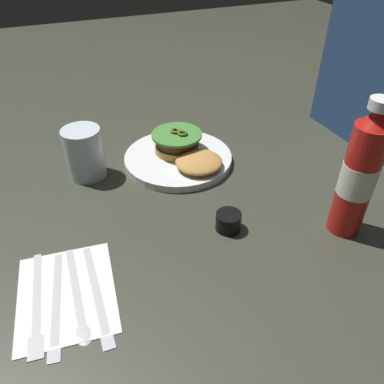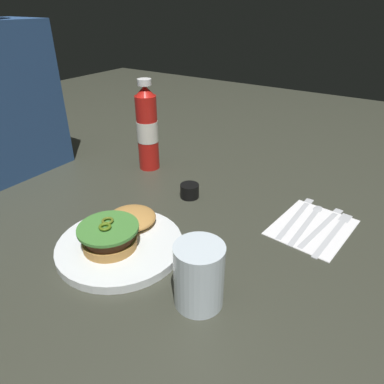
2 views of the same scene
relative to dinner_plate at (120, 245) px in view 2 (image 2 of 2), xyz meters
name	(u,v)px [view 2 (image 2 of 2)]	position (x,y,z in m)	size (l,w,h in m)	color
ground_plane	(150,240)	(0.06, -0.03, -0.01)	(3.00, 3.00, 0.00)	#35362B
dinner_plate	(120,245)	(0.00, 0.00, 0.00)	(0.25, 0.25, 0.02)	white
burger_sandwich	(118,229)	(0.01, 0.01, 0.03)	(0.19, 0.13, 0.05)	#B98240
ketchup_bottle	(147,129)	(0.33, 0.20, 0.11)	(0.06, 0.06, 0.26)	red
water_glass	(199,275)	(-0.03, -0.20, 0.05)	(0.08, 0.08, 0.11)	silver
condiment_cup	(190,191)	(0.25, 0.00, 0.01)	(0.05, 0.05, 0.03)	black
napkin	(312,227)	(0.29, -0.30, -0.01)	(0.19, 0.15, 0.00)	white
fork_utensil	(336,229)	(0.30, -0.34, 0.00)	(0.20, 0.04, 0.00)	silver
steak_knife	(324,223)	(0.31, -0.32, 0.00)	(0.20, 0.05, 0.00)	silver
spoon_utensil	(311,217)	(0.32, -0.28, 0.00)	(0.19, 0.03, 0.00)	silver
butter_knife	(298,214)	(0.32, -0.25, 0.00)	(0.20, 0.02, 0.00)	silver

